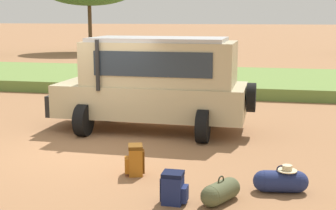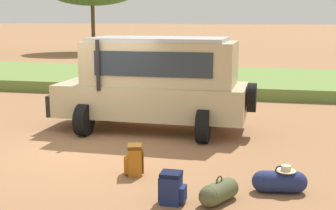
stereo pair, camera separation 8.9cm
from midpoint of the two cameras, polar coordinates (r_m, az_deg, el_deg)
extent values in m
plane|color=#936642|center=(10.75, -10.16, -5.46)|extent=(320.00, 320.00, 0.00)
cube|color=olive|center=(20.75, 0.93, 3.18)|extent=(120.00, 7.00, 0.44)
cube|color=tan|center=(12.30, -2.25, 0.69)|extent=(4.92, 1.95, 0.84)
cube|color=tan|center=(12.11, -1.14, 5.17)|extent=(3.84, 1.82, 1.10)
cube|color=#232D38|center=(12.56, -7.93, 5.05)|extent=(0.08, 1.56, 0.77)
cube|color=#232D38|center=(11.23, -2.24, 4.98)|extent=(2.94, 0.07, 0.60)
cube|color=#232D38|center=(12.98, -0.19, 5.77)|extent=(2.94, 0.07, 0.60)
cube|color=#B7B7B7|center=(12.08, -1.38, 8.01)|extent=(3.45, 1.74, 0.10)
cube|color=black|center=(13.22, -13.08, 0.38)|extent=(0.18, 1.62, 0.56)
cylinder|color=black|center=(11.60, -8.82, 4.79)|extent=(0.10, 0.10, 1.25)
cylinder|color=black|center=(11.98, -10.48, -1.81)|extent=(0.29, 0.80, 0.80)
cylinder|color=black|center=(13.74, -7.33, -0.10)|extent=(0.29, 0.80, 0.80)
cylinder|color=black|center=(11.16, 4.05, -2.59)|extent=(0.29, 0.80, 0.80)
cylinder|color=black|center=(13.03, 5.33, -0.65)|extent=(0.29, 0.80, 0.80)
cylinder|color=black|center=(11.89, 9.90, 0.91)|extent=(0.23, 0.74, 0.74)
cube|color=#B26619|center=(8.97, -4.26, -6.88)|extent=(0.35, 0.41, 0.52)
cube|color=#B26619|center=(8.99, -5.33, -7.29)|extent=(0.15, 0.28, 0.29)
cube|color=#62380E|center=(8.89, -4.28, -5.09)|extent=(0.35, 0.40, 0.07)
cylinder|color=#62380E|center=(8.90, -3.29, -7.01)|extent=(0.04, 0.04, 0.44)
cylinder|color=#62380E|center=(9.05, -3.33, -6.71)|extent=(0.04, 0.04, 0.44)
cube|color=navy|center=(7.66, 0.26, -10.26)|extent=(0.32, 0.33, 0.46)
cube|color=navy|center=(7.64, 1.74, -10.77)|extent=(0.08, 0.25, 0.25)
cube|color=black|center=(7.57, 0.26, -8.44)|extent=(0.34, 0.32, 0.07)
cylinder|color=black|center=(7.77, -0.93, -9.96)|extent=(0.04, 0.04, 0.39)
cylinder|color=black|center=(7.63, -1.20, -10.35)|extent=(0.04, 0.04, 0.39)
cylinder|color=navy|center=(8.35, 13.26, -9.05)|extent=(0.63, 0.46, 0.38)
sphere|color=navy|center=(8.40, 15.23, -9.01)|extent=(0.37, 0.37, 0.37)
sphere|color=navy|center=(8.30, 11.28, -9.08)|extent=(0.37, 0.37, 0.37)
torus|color=#121834|center=(8.28, 13.33, -7.70)|extent=(0.17, 0.05, 0.16)
cylinder|color=beige|center=(8.30, 14.01, -7.74)|extent=(0.34, 0.34, 0.02)
cylinder|color=beige|center=(8.28, 14.03, -7.42)|extent=(0.17, 0.17, 0.09)
cylinder|color=#4C5133|center=(7.76, 6.11, -10.48)|extent=(0.56, 0.64, 0.35)
sphere|color=#4C5133|center=(7.96, 7.23, -9.93)|extent=(0.34, 0.34, 0.34)
sphere|color=#4C5133|center=(7.55, 4.93, -11.06)|extent=(0.34, 0.34, 0.34)
torus|color=#2D301E|center=(7.69, 6.14, -9.14)|extent=(0.10, 0.16, 0.16)
cylinder|color=brown|center=(39.55, -9.54, 9.23)|extent=(0.31, 0.31, 3.95)
camera|label=1|loc=(0.04, -90.24, -0.05)|focal=50.00mm
camera|label=2|loc=(0.04, 89.76, 0.05)|focal=50.00mm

